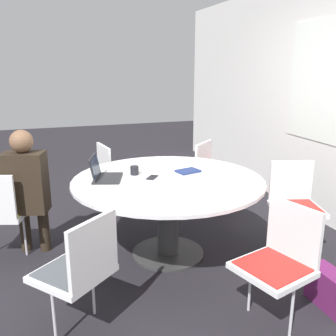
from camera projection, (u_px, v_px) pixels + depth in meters
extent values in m
plane|color=black|center=(168.00, 254.00, 3.55)|extent=(16.00, 16.00, 0.00)
cylinder|color=#333333|center=(168.00, 253.00, 3.55)|extent=(0.67, 0.67, 0.02)
cylinder|color=#333333|center=(168.00, 218.00, 3.45)|extent=(0.19, 0.19, 0.69)
cylinder|color=white|center=(168.00, 180.00, 3.36)|extent=(1.72, 1.72, 0.03)
cube|color=white|center=(3.00, 213.00, 3.41)|extent=(0.53, 0.55, 0.04)
cube|color=gold|center=(2.00, 211.00, 3.41)|extent=(0.47, 0.48, 0.01)
cylinder|color=silver|center=(25.00, 235.00, 3.48)|extent=(0.02, 0.02, 0.40)
cube|color=white|center=(73.00, 273.00, 2.44)|extent=(0.61, 0.61, 0.04)
cube|color=#4C5156|center=(72.00, 270.00, 2.43)|extent=(0.53, 0.53, 0.01)
cube|color=white|center=(93.00, 250.00, 2.28)|extent=(0.29, 0.34, 0.40)
cylinder|color=silver|center=(54.00, 318.00, 2.35)|extent=(0.02, 0.02, 0.40)
cylinder|color=silver|center=(93.00, 289.00, 2.64)|extent=(0.02, 0.02, 0.40)
cube|color=white|center=(272.00, 270.00, 2.48)|extent=(0.54, 0.53, 0.04)
cube|color=red|center=(272.00, 266.00, 2.47)|extent=(0.47, 0.46, 0.01)
cube|color=white|center=(294.00, 232.00, 2.53)|extent=(0.41, 0.14, 0.40)
cylinder|color=silver|center=(292.00, 313.00, 2.39)|extent=(0.02, 0.02, 0.40)
cylinder|color=silver|center=(250.00, 286.00, 2.68)|extent=(0.02, 0.02, 0.40)
cube|color=white|center=(297.00, 209.00, 3.51)|extent=(0.52, 0.53, 0.04)
cube|color=red|center=(297.00, 207.00, 3.50)|extent=(0.46, 0.47, 0.01)
cube|color=white|center=(291.00, 181.00, 3.64)|extent=(0.14, 0.41, 0.40)
cylinder|color=silver|center=(313.00, 230.00, 3.58)|extent=(0.02, 0.02, 0.40)
cylinder|color=silver|center=(276.00, 231.00, 3.56)|extent=(0.02, 0.02, 0.40)
cube|color=white|center=(218.00, 179.00, 4.46)|extent=(0.61, 0.61, 0.04)
cube|color=red|center=(218.00, 176.00, 4.45)|extent=(0.53, 0.54, 0.01)
cube|color=white|center=(203.00, 159.00, 4.49)|extent=(0.30, 0.33, 0.40)
cylinder|color=silver|center=(223.00, 192.00, 4.67)|extent=(0.02, 0.02, 0.40)
cylinder|color=silver|center=(211.00, 201.00, 4.36)|extent=(0.02, 0.02, 0.40)
cube|color=white|center=(121.00, 178.00, 4.47)|extent=(0.50, 0.49, 0.04)
cube|color=#4C5156|center=(120.00, 176.00, 4.46)|extent=(0.44, 0.43, 0.01)
cube|color=white|center=(104.00, 162.00, 4.32)|extent=(0.42, 0.10, 0.40)
cylinder|color=silver|center=(116.00, 191.00, 4.68)|extent=(0.02, 0.02, 0.40)
cylinder|color=silver|center=(127.00, 200.00, 4.38)|extent=(0.02, 0.02, 0.40)
cylinder|color=#2D2319|center=(25.00, 229.00, 3.57)|extent=(0.10, 0.10, 0.44)
cylinder|color=#2D2319|center=(44.00, 229.00, 3.57)|extent=(0.10, 0.10, 0.44)
cube|color=#2D2319|center=(26.00, 182.00, 3.34)|extent=(0.32, 0.41, 0.55)
sphere|color=brown|center=(21.00, 141.00, 3.24)|extent=(0.20, 0.20, 0.20)
cube|color=#232326|center=(108.00, 178.00, 3.34)|extent=(0.39, 0.32, 0.02)
cube|color=#232326|center=(95.00, 167.00, 3.31)|extent=(0.33, 0.15, 0.20)
cube|color=black|center=(96.00, 167.00, 3.31)|extent=(0.30, 0.13, 0.17)
cube|color=navy|center=(188.00, 171.00, 3.56)|extent=(0.20, 0.24, 0.02)
cylinder|color=black|center=(134.00, 170.00, 3.47)|extent=(0.08, 0.08, 0.08)
cube|color=black|center=(152.00, 177.00, 3.38)|extent=(0.15, 0.14, 0.01)
cube|color=#661E56|center=(330.00, 289.00, 2.74)|extent=(0.36, 0.16, 0.28)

